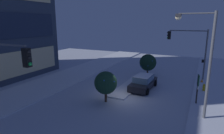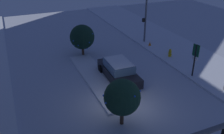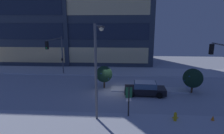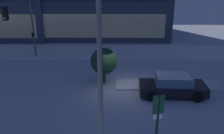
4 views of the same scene
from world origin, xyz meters
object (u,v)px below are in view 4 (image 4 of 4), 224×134
(traffic_light_corner_far_left, at_px, (23,20))
(street_lamp_arched, at_px, (102,44))
(parking_info_sign, at_px, (158,114))
(decorated_tree_left_of_median, at_px, (104,61))
(car_near, at_px, (173,86))

(traffic_light_corner_far_left, xyz_separation_m, street_lamp_arched, (7.59, -11.26, 0.82))
(traffic_light_corner_far_left, xyz_separation_m, parking_info_sign, (10.12, -11.31, -2.47))
(parking_info_sign, relative_size, decorated_tree_left_of_median, 0.96)
(traffic_light_corner_far_left, bearing_deg, parking_info_sign, 41.81)
(car_near, distance_m, street_lamp_arched, 8.13)
(street_lamp_arched, xyz_separation_m, parking_info_sign, (2.53, -0.05, -3.29))
(street_lamp_arched, xyz_separation_m, decorated_tree_left_of_median, (-0.30, 7.26, -3.24))
(traffic_light_corner_far_left, distance_m, street_lamp_arched, 13.60)
(traffic_light_corner_far_left, height_order, parking_info_sign, traffic_light_corner_far_left)
(car_near, relative_size, parking_info_sign, 1.73)
(traffic_light_corner_far_left, distance_m, parking_info_sign, 15.38)
(car_near, height_order, decorated_tree_left_of_median, decorated_tree_left_of_median)
(car_near, relative_size, decorated_tree_left_of_median, 1.66)
(car_near, height_order, traffic_light_corner_far_left, traffic_light_corner_far_left)
(parking_info_sign, height_order, decorated_tree_left_of_median, decorated_tree_left_of_median)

